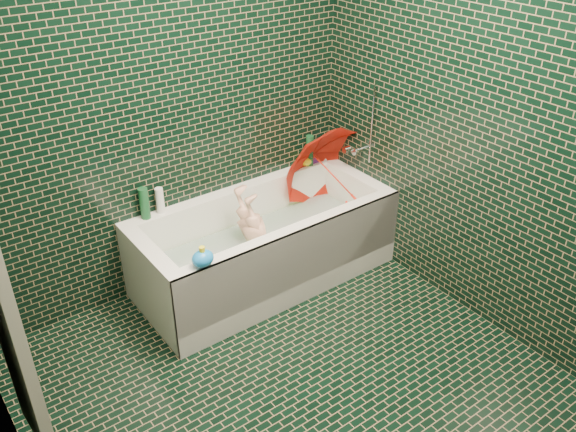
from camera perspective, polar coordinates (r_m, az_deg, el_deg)
floor at (r=3.40m, az=1.59°, el=-16.66°), size 2.80×2.80×0.00m
wall_back at (r=3.72m, az=-11.71°, el=10.47°), size 2.80×0.00×2.80m
wall_right at (r=3.50m, az=19.10°, el=8.13°), size 0.00×2.80×2.80m
bathtub at (r=4.08m, az=-2.07°, el=-3.39°), size 1.70×0.75×0.55m
bath_mat at (r=4.12m, az=-2.19°, el=-3.92°), size 1.35×0.47×0.01m
water at (r=4.04m, az=-2.23°, el=-2.24°), size 1.48×0.53×0.00m
towel at (r=2.52m, az=-24.90°, el=-8.43°), size 0.08×0.44×1.12m
faucet at (r=4.26m, az=6.81°, el=6.62°), size 0.18×0.19×0.55m
child at (r=4.01m, az=-2.66°, el=-2.43°), size 0.85×0.43×0.37m
umbrella at (r=4.29m, az=4.35°, el=3.69°), size 0.82×0.87×0.92m
soap_bottle_a at (r=4.56m, az=3.40°, el=5.34°), size 0.14×0.14×0.27m
soap_bottle_b at (r=4.49m, az=2.74°, el=4.99°), size 0.10×0.10×0.21m
soap_bottle_c at (r=4.54m, az=3.77°, el=5.23°), size 0.13×0.13×0.15m
bottle_right_tall at (r=4.41m, az=2.03°, el=6.14°), size 0.07×0.07×0.23m
bottle_right_pump at (r=4.51m, az=3.45°, el=6.22°), size 0.06×0.06×0.16m
bottle_left_tall at (r=3.85m, az=-13.29°, el=1.16°), size 0.07×0.07×0.21m
bottle_left_short at (r=3.90m, az=-11.90°, el=1.44°), size 0.06×0.06×0.17m
rubber_duck at (r=4.43m, az=1.74°, el=5.27°), size 0.13×0.11×0.10m
bath_toy at (r=3.36m, az=-7.98°, el=-3.93°), size 0.16×0.15×0.12m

